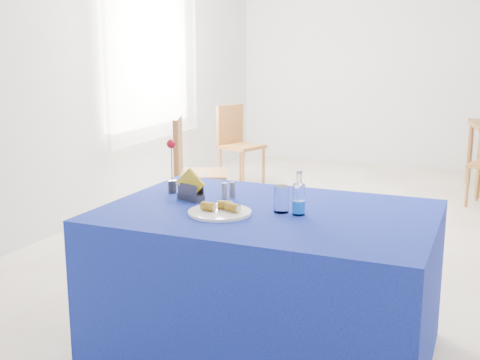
# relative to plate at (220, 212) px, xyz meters

# --- Properties ---
(floor) EXTENTS (7.00, 7.00, 0.00)m
(floor) POSITION_rel_plate_xyz_m (0.33, 2.13, -0.77)
(floor) COLOR beige
(floor) RESTS_ON ground
(room_shell) EXTENTS (7.00, 7.00, 7.00)m
(room_shell) POSITION_rel_plate_xyz_m (0.33, 2.13, 0.98)
(room_shell) COLOR silver
(room_shell) RESTS_ON ground
(window_pane) EXTENTS (0.04, 1.50, 1.60)m
(window_pane) POSITION_rel_plate_xyz_m (-2.14, 2.93, 0.78)
(window_pane) COLOR white
(window_pane) RESTS_ON room_shell
(curtain) EXTENTS (0.04, 1.75, 1.85)m
(curtain) POSITION_rel_plate_xyz_m (-2.07, 2.93, 0.78)
(curtain) COLOR white
(curtain) RESTS_ON room_shell
(plate) EXTENTS (0.30, 0.30, 0.01)m
(plate) POSITION_rel_plate_xyz_m (0.00, 0.00, 0.00)
(plate) COLOR white
(plate) RESTS_ON blue_table
(drinking_glass) EXTENTS (0.08, 0.08, 0.13)m
(drinking_glass) POSITION_rel_plate_xyz_m (0.26, 0.14, 0.06)
(drinking_glass) COLOR white
(drinking_glass) RESTS_ON blue_table
(salt_shaker) EXTENTS (0.03, 0.03, 0.08)m
(salt_shaker) POSITION_rel_plate_xyz_m (-0.10, 0.28, 0.04)
(salt_shaker) COLOR gray
(salt_shaker) RESTS_ON blue_table
(pepper_shaker) EXTENTS (0.03, 0.03, 0.08)m
(pepper_shaker) POSITION_rel_plate_xyz_m (-0.07, 0.32, 0.04)
(pepper_shaker) COLOR slate
(pepper_shaker) RESTS_ON blue_table
(blue_table) EXTENTS (1.60, 1.10, 0.76)m
(blue_table) POSITION_rel_plate_xyz_m (0.19, 0.16, -0.39)
(blue_table) COLOR navy
(blue_table) RESTS_ON floor
(water_bottle) EXTENTS (0.06, 0.06, 0.21)m
(water_bottle) POSITION_rel_plate_xyz_m (0.35, 0.13, 0.06)
(water_bottle) COLOR white
(water_bottle) RESTS_ON blue_table
(napkin_holder) EXTENTS (0.16, 0.10, 0.17)m
(napkin_holder) POSITION_rel_plate_xyz_m (-0.25, 0.19, 0.04)
(napkin_holder) COLOR #333338
(napkin_holder) RESTS_ON blue_table
(rose_vase) EXTENTS (0.05, 0.05, 0.30)m
(rose_vase) POSITION_rel_plate_xyz_m (-0.42, 0.29, 0.14)
(rose_vase) COLOR #29292E
(rose_vase) RESTS_ON blue_table
(chair_win_a) EXTENTS (0.57, 0.57, 0.97)m
(chair_win_a) POSITION_rel_plate_xyz_m (-1.18, 1.97, -0.21)
(chair_win_a) COLOR #9A5F2C
(chair_win_a) RESTS_ON floor
(chair_win_b) EXTENTS (0.52, 0.52, 0.92)m
(chair_win_b) POSITION_rel_plate_xyz_m (-1.50, 3.72, -0.24)
(chair_win_b) COLOR #9A5F2C
(chair_win_b) RESTS_ON floor
(banana_pieces) EXTENTS (0.19, 0.11, 0.04)m
(banana_pieces) POSITION_rel_plate_xyz_m (0.01, 0.01, 0.03)
(banana_pieces) COLOR gold
(banana_pieces) RESTS_ON plate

